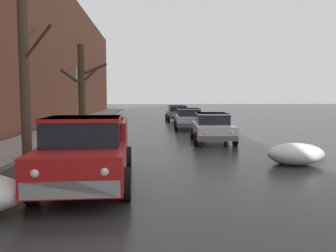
{
  "coord_description": "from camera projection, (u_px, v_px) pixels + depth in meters",
  "views": [
    {
      "loc": [
        -0.59,
        -2.24,
        2.23
      ],
      "look_at": [
        0.02,
        8.03,
        1.34
      ],
      "focal_mm": 36.52,
      "sensor_mm": 36.0,
      "label": 1
    }
  ],
  "objects": [
    {
      "name": "bare_tree_second_along_sidewalk",
      "position": [
        25.0,
        49.0,
        11.59
      ],
      "size": [
        2.25,
        3.2,
        7.45
      ],
      "color": "#4C3D2D",
      "rests_on": "ground"
    },
    {
      "name": "sedan_white_parked_kerbside_close",
      "position": [
        212.0,
        127.0,
        16.8
      ],
      "size": [
        2.17,
        4.27,
        1.42
      ],
      "color": "silver",
      "rests_on": "ground"
    },
    {
      "name": "pickup_truck_red_approaching_near_lane",
      "position": [
        88.0,
        150.0,
        8.56
      ],
      "size": [
        2.32,
        5.25,
        1.76
      ],
      "color": "red",
      "rests_on": "ground"
    },
    {
      "name": "snow_bank_near_corner_right",
      "position": [
        199.0,
        116.0,
        34.55
      ],
      "size": [
        1.66,
        1.14,
        0.61
      ],
      "color": "white",
      "rests_on": "ground"
    },
    {
      "name": "sedan_silver_parked_kerbside_mid",
      "position": [
        189.0,
        118.0,
        23.57
      ],
      "size": [
        2.13,
        4.14,
        1.42
      ],
      "color": "#B7B7BC",
      "rests_on": "ground"
    },
    {
      "name": "left_sidewalk_slab",
      "position": [
        52.0,
        133.0,
        19.98
      ],
      "size": [
        2.57,
        80.0,
        0.14
      ],
      "primitive_type": "cube",
      "color": "gray",
      "rests_on": "ground"
    },
    {
      "name": "sedan_grey_parked_far_down_block",
      "position": [
        177.0,
        113.0,
        30.92
      ],
      "size": [
        2.04,
        4.11,
        1.42
      ],
      "color": "slate",
      "rests_on": "ground"
    },
    {
      "name": "bare_tree_mid_block",
      "position": [
        82.0,
        86.0,
        21.7
      ],
      "size": [
        2.59,
        2.57,
        5.52
      ],
      "color": "#423323",
      "rests_on": "ground"
    },
    {
      "name": "snow_bank_along_left_kerb",
      "position": [
        294.0,
        154.0,
        11.2
      ],
      "size": [
        1.87,
        1.25,
        0.71
      ],
      "color": "white",
      "rests_on": "ground"
    },
    {
      "name": "brick_townhouse_facade",
      "position": [
        17.0,
        31.0,
        19.37
      ],
      "size": [
        0.63,
        80.0,
        11.92
      ],
      "color": "brown",
      "rests_on": "ground"
    }
  ]
}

